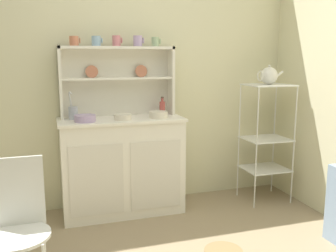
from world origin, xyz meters
TOP-DOWN VIEW (x-y plane):
  - wall_back at (0.00, 1.62)m, footprint 3.84×0.05m
  - hutch_cabinet at (-0.09, 1.37)m, footprint 1.08×0.45m
  - hutch_shelf_unit at (-0.09, 1.53)m, footprint 1.01×0.18m
  - bakers_rack at (1.29, 1.25)m, footprint 0.42×0.36m
  - wire_chair at (-0.89, 0.23)m, footprint 0.36×0.36m
  - cup_terracotta_0 at (-0.46, 1.49)m, footprint 0.09×0.08m
  - cup_sky_1 at (-0.27, 1.49)m, footprint 0.09×0.08m
  - cup_rose_2 at (-0.10, 1.49)m, footprint 0.08×0.07m
  - cup_lilac_3 at (0.09, 1.49)m, footprint 0.09×0.08m
  - cup_sage_4 at (0.26, 1.49)m, footprint 0.08×0.07m
  - bowl_mixing_large at (-0.41, 1.29)m, footprint 0.18×0.18m
  - bowl_floral_medium at (-0.09, 1.29)m, footprint 0.15×0.15m
  - bowl_cream_small at (0.22, 1.29)m, footprint 0.17×0.17m
  - jam_bottle at (0.31, 1.45)m, footprint 0.05×0.05m
  - utensil_jar at (-0.49, 1.44)m, footprint 0.08×0.08m
  - porcelain_teapot at (1.29, 1.25)m, footprint 0.25×0.16m

SIDE VIEW (x-z plane):
  - hutch_cabinet at x=-0.09m, z-range 0.01..0.87m
  - wire_chair at x=-0.89m, z-range 0.09..0.94m
  - bakers_rack at x=1.29m, z-range 0.13..1.26m
  - bowl_floral_medium at x=-0.09m, z-range 0.86..0.91m
  - bowl_mixing_large at x=-0.41m, z-range 0.86..0.92m
  - bowl_cream_small at x=0.22m, z-range 0.86..0.92m
  - utensil_jar at x=-0.49m, z-range 0.80..1.04m
  - jam_bottle at x=0.31m, z-range 0.84..1.01m
  - porcelain_teapot at x=1.29m, z-range 1.12..1.31m
  - hutch_shelf_unit at x=-0.09m, z-range 0.92..1.54m
  - wall_back at x=0.00m, z-range 0.00..2.50m
  - cup_terracotta_0 at x=-0.46m, z-range 1.48..1.56m
  - cup_sage_4 at x=0.26m, z-range 1.48..1.56m
  - cup_sky_1 at x=-0.27m, z-range 1.48..1.57m
  - cup_rose_2 at x=-0.10m, z-range 1.48..1.57m
  - cup_lilac_3 at x=0.09m, z-range 1.48..1.57m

